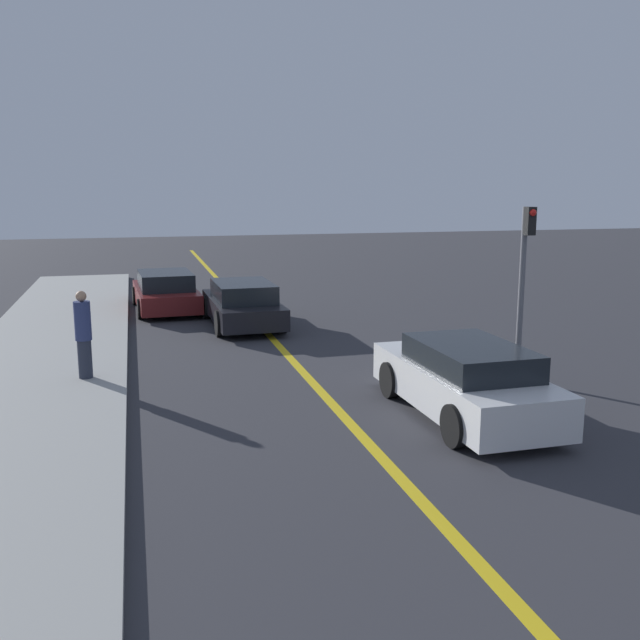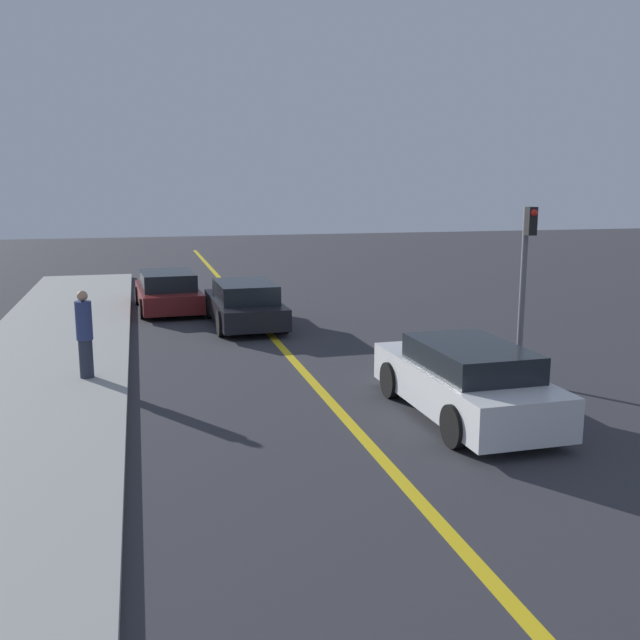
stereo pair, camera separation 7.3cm
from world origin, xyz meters
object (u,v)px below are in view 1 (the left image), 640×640
Objects in this scene: car_near_right_lane at (465,380)px; traffic_light at (524,274)px; car_far_distant at (166,292)px; car_ahead_center at (243,304)px; pedestrian_mid_group at (83,334)px.

car_near_right_lane is 3.14m from traffic_light.
car_near_right_lane reaches higher than car_far_distant.
car_ahead_center is 6.63m from pedestrian_mid_group.
pedestrian_mid_group is (-1.98, -8.41, 0.44)m from car_far_distant.
car_ahead_center is 3.72m from car_far_distant.
car_ahead_center is 2.49× the size of pedestrian_mid_group.
pedestrian_mid_group is (-3.99, -5.29, 0.42)m from car_ahead_center.
traffic_light is at bearing -60.47° from car_far_distant.
pedestrian_mid_group is at bearing 149.00° from car_near_right_lane.
car_far_distant is at bearing 122.42° from traffic_light.
pedestrian_mid_group is at bearing -106.12° from car_far_distant.
traffic_light reaches higher than car_far_distant.
car_near_right_lane is at bearing -75.57° from car_ahead_center.
traffic_light reaches higher than car_ahead_center.
pedestrian_mid_group reaches higher than car_near_right_lane.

